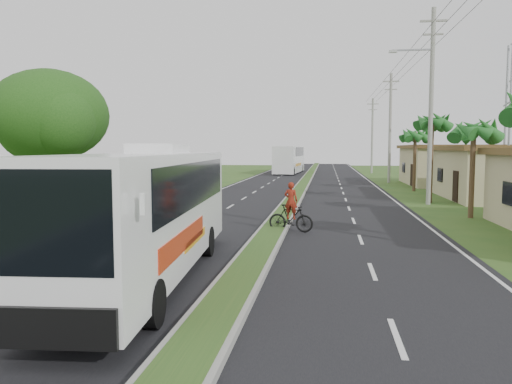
# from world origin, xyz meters

# --- Properties ---
(ground) EXTENTS (180.00, 180.00, 0.00)m
(ground) POSITION_xyz_m (0.00, 0.00, 0.00)
(ground) COLOR #2D531E
(ground) RESTS_ON ground
(road_asphalt) EXTENTS (14.00, 160.00, 0.02)m
(road_asphalt) POSITION_xyz_m (0.00, 20.00, 0.01)
(road_asphalt) COLOR black
(road_asphalt) RESTS_ON ground
(median_strip) EXTENTS (1.20, 160.00, 0.18)m
(median_strip) POSITION_xyz_m (0.00, 20.00, 0.10)
(median_strip) COLOR gray
(median_strip) RESTS_ON ground
(lane_edge_left) EXTENTS (0.12, 160.00, 0.01)m
(lane_edge_left) POSITION_xyz_m (-6.70, 20.00, 0.00)
(lane_edge_left) COLOR silver
(lane_edge_left) RESTS_ON ground
(lane_edge_right) EXTENTS (0.12, 160.00, 0.01)m
(lane_edge_right) POSITION_xyz_m (6.70, 20.00, 0.00)
(lane_edge_right) COLOR silver
(lane_edge_right) RESTS_ON ground
(shop_mid) EXTENTS (7.60, 10.60, 3.67)m
(shop_mid) POSITION_xyz_m (14.00, 22.00, 1.86)
(shop_mid) COLOR tan
(shop_mid) RESTS_ON ground
(shop_far) EXTENTS (8.60, 11.60, 3.82)m
(shop_far) POSITION_xyz_m (14.00, 36.00, 1.93)
(shop_far) COLOR tan
(shop_far) RESTS_ON ground
(palm_verge_b) EXTENTS (2.40, 2.40, 5.05)m
(palm_verge_b) POSITION_xyz_m (9.40, 12.00, 4.36)
(palm_verge_b) COLOR #473321
(palm_verge_b) RESTS_ON ground
(palm_verge_c) EXTENTS (2.40, 2.40, 5.85)m
(palm_verge_c) POSITION_xyz_m (8.80, 19.00, 5.12)
(palm_verge_c) COLOR #473321
(palm_verge_c) RESTS_ON ground
(palm_verge_d) EXTENTS (2.40, 2.40, 5.25)m
(palm_verge_d) POSITION_xyz_m (9.30, 28.00, 4.55)
(palm_verge_d) COLOR #473321
(palm_verge_d) RESTS_ON ground
(shade_tree) EXTENTS (6.30, 6.00, 7.54)m
(shade_tree) POSITION_xyz_m (-12.11, 10.02, 5.03)
(shade_tree) COLOR #473321
(shade_tree) RESTS_ON ground
(utility_pole_b) EXTENTS (3.20, 0.28, 12.00)m
(utility_pole_b) POSITION_xyz_m (8.47, 18.00, 6.26)
(utility_pole_b) COLOR gray
(utility_pole_b) RESTS_ON ground
(utility_pole_c) EXTENTS (1.60, 0.28, 11.00)m
(utility_pole_c) POSITION_xyz_m (8.50, 38.00, 5.67)
(utility_pole_c) COLOR gray
(utility_pole_c) RESTS_ON ground
(utility_pole_d) EXTENTS (1.60, 0.28, 10.50)m
(utility_pole_d) POSITION_xyz_m (8.50, 58.00, 5.42)
(utility_pole_d) COLOR gray
(utility_pole_d) RESTS_ON ground
(coach_bus_main) EXTENTS (3.15, 11.33, 3.62)m
(coach_bus_main) POSITION_xyz_m (-2.44, -1.61, 1.99)
(coach_bus_main) COLOR white
(coach_bus_main) RESTS_ON ground
(coach_bus_far) EXTENTS (3.57, 13.06, 3.76)m
(coach_bus_far) POSITION_xyz_m (-3.01, 56.04, 2.13)
(coach_bus_far) COLOR white
(coach_bus_far) RESTS_ON ground
(motorcyclist) EXTENTS (1.97, 0.91, 2.10)m
(motorcyclist) POSITION_xyz_m (0.73, 6.44, 0.74)
(motorcyclist) COLOR black
(motorcyclist) RESTS_ON ground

